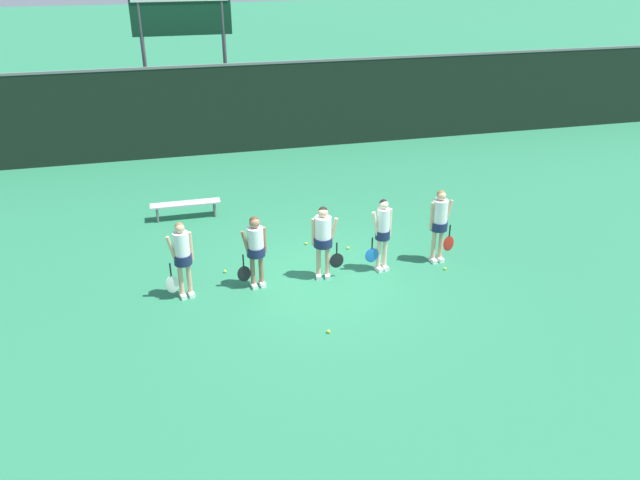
% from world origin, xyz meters
% --- Properties ---
extents(ground_plane, '(140.00, 140.00, 0.00)m').
position_xyz_m(ground_plane, '(0.00, 0.00, 0.00)').
color(ground_plane, '#26724C').
extents(fence_windscreen, '(60.00, 0.08, 3.07)m').
position_xyz_m(fence_windscreen, '(0.00, 9.51, 1.55)').
color(fence_windscreen, black).
rests_on(fence_windscreen, ground_plane).
extents(scoreboard, '(3.40, 0.15, 5.15)m').
position_xyz_m(scoreboard, '(-1.97, 11.36, 3.99)').
color(scoreboard, '#515156').
rests_on(scoreboard, ground_plane).
extents(bench_courtside, '(1.84, 0.37, 0.43)m').
position_xyz_m(bench_courtside, '(-2.64, 4.08, 0.38)').
color(bench_courtside, '#B2B2B7').
rests_on(bench_courtside, ground_plane).
extents(player_0, '(0.63, 0.36, 1.68)m').
position_xyz_m(player_0, '(-2.90, -0.09, 0.98)').
color(player_0, tan).
rests_on(player_0, ground_plane).
extents(player_1, '(0.66, 0.39, 1.62)m').
position_xyz_m(player_1, '(-1.39, -0.03, 0.96)').
color(player_1, '#8C664C').
rests_on(player_1, ground_plane).
extents(player_2, '(0.69, 0.41, 1.68)m').
position_xyz_m(player_2, '(0.08, -0.01, 1.00)').
color(player_2, tan).
rests_on(player_2, ground_plane).
extents(player_3, '(0.62, 0.34, 1.70)m').
position_xyz_m(player_3, '(1.43, 0.01, 0.99)').
color(player_3, beige).
rests_on(player_3, ground_plane).
extents(player_4, '(0.66, 0.39, 1.74)m').
position_xyz_m(player_4, '(2.82, 0.09, 1.04)').
color(player_4, tan).
rests_on(player_4, ground_plane).
extents(tennis_ball_0, '(0.06, 0.06, 0.06)m').
position_xyz_m(tennis_ball_0, '(2.83, -0.37, 0.03)').
color(tennis_ball_0, '#CCE033').
rests_on(tennis_ball_0, ground_plane).
extents(tennis_ball_1, '(0.07, 0.07, 0.07)m').
position_xyz_m(tennis_ball_1, '(-0.38, -2.15, 0.03)').
color(tennis_ball_1, '#CCE033').
rests_on(tennis_ball_1, ground_plane).
extents(tennis_ball_2, '(0.07, 0.07, 0.07)m').
position_xyz_m(tennis_ball_2, '(-2.00, 0.74, 0.03)').
color(tennis_ball_2, '#CCE033').
rests_on(tennis_ball_2, ground_plane).
extents(tennis_ball_3, '(0.06, 0.06, 0.06)m').
position_xyz_m(tennis_ball_3, '(0.09, 1.68, 0.03)').
color(tennis_ball_3, '#CCE033').
rests_on(tennis_ball_3, ground_plane).
extents(tennis_ball_4, '(0.06, 0.06, 0.06)m').
position_xyz_m(tennis_ball_4, '(1.02, 1.19, 0.03)').
color(tennis_ball_4, '#CCE033').
rests_on(tennis_ball_4, ground_plane).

